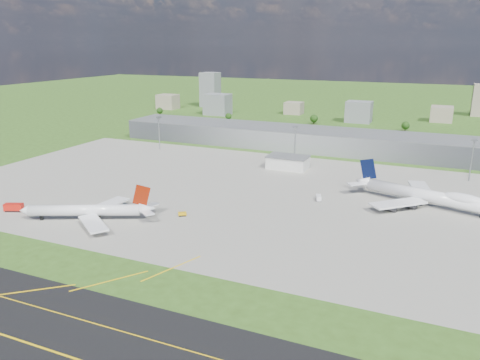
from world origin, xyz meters
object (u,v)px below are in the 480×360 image
at_px(van_white_near, 319,198).
at_px(tug_yellow, 182,214).
at_px(airliner_blue_quad, 428,196).
at_px(van_white_far, 418,202).
at_px(fire_truck, 14,208).
at_px(airliner_red_twin, 90,211).

bearing_deg(van_white_near, tug_yellow, 113.07).
height_order(airliner_blue_quad, van_white_far, airliner_blue_quad).
relative_size(airliner_blue_quad, van_white_near, 12.30).
relative_size(van_white_near, van_white_far, 1.25).
distance_m(fire_truck, van_white_near, 155.14).
bearing_deg(van_white_near, airliner_blue_quad, -95.06).
distance_m(airliner_red_twin, fire_truck, 43.30).
height_order(tug_yellow, van_white_far, van_white_far).
bearing_deg(tug_yellow, airliner_red_twin, 176.96).
bearing_deg(van_white_far, airliner_red_twin, -159.83).
xyz_separation_m(airliner_red_twin, tug_yellow, (37.42, 21.76, -3.66)).
bearing_deg(van_white_far, tug_yellow, -159.48).
height_order(van_white_near, van_white_far, van_white_near).
bearing_deg(airliner_blue_quad, tug_yellow, -133.38).
bearing_deg(fire_truck, airliner_red_twin, -14.88).
distance_m(tug_yellow, van_white_near, 73.46).
bearing_deg(tug_yellow, van_white_far, -1.72).
xyz_separation_m(tug_yellow, van_white_far, (103.44, 63.37, 0.23)).
height_order(fire_truck, tug_yellow, fire_truck).
bearing_deg(fire_truck, airliner_blue_quad, 2.93).
bearing_deg(airliner_red_twin, van_white_far, -173.26).
xyz_separation_m(airliner_blue_quad, van_white_far, (-4.65, 1.19, -4.41)).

